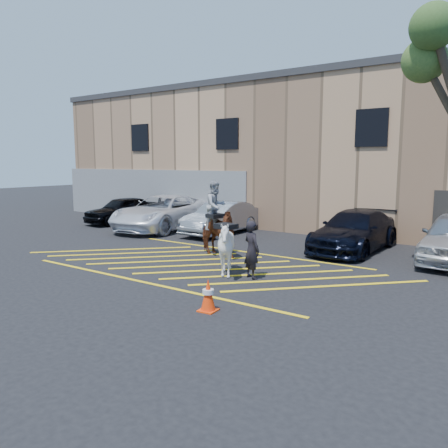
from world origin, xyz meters
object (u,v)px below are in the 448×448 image
Objects in this scene: traffic_cone at (208,295)px; handler at (252,250)px; car_white_pickup at (163,212)px; mounted_bay at (216,226)px; saddled_white at (226,248)px; car_blue_suv at (354,231)px; car_silver_sedan at (221,218)px; car_black_suv at (123,210)px.

handler is at bearing 102.39° from traffic_cone.
mounted_bay is (5.70, -3.52, 0.23)m from car_white_pickup.
mounted_bay reaches higher than saddled_white.
saddled_white is (1.77, -1.95, -0.24)m from mounted_bay.
traffic_cone is (1.38, -2.70, -0.45)m from saddled_white.
car_blue_suv is 8.44m from traffic_cone.
handler is at bearing -98.70° from car_blue_suv.
saddled_white is at bearing -43.80° from car_white_pickup.
car_silver_sedan is 7.68m from handler.
saddled_white is at bearing -47.77° from mounted_bay.
car_white_pickup is at bearing -7.23° from handler.
car_white_pickup is 6.70m from mounted_bay.
traffic_cone is (8.85, -8.17, -0.46)m from car_white_pickup.
saddled_white is (7.46, -5.46, -0.00)m from car_white_pickup.
saddled_white is 3.07m from traffic_cone.
car_black_suv is 12.76m from handler.
car_silver_sedan reaches higher than car_black_suv.
car_white_pickup is 3.55× the size of saddled_white.
car_blue_suv is 5.64m from handler.
handler reaches higher than saddled_white.
car_black_suv is at bearing -178.11° from car_blue_suv.
handler is (8.21, -5.29, -0.01)m from car_white_pickup.
saddled_white reaches higher than traffic_cone.
handler is at bearing -35.12° from mounted_bay.
mounted_bay reaches higher than traffic_cone.
car_blue_suv is 1.93× the size of mounted_bay.
handler is 2.98m from traffic_cone.
handler is (5.09, -5.76, 0.09)m from car_silver_sedan.
car_black_suv is at bearing 151.47° from saddled_white.
car_white_pickup is 1.17× the size of car_blue_suv.
car_white_pickup is at bearing -176.11° from car_blue_suv.
handler is 0.98× the size of saddled_white.
handler is at bearing -19.58° from car_black_suv.
car_blue_suv is at bearing 72.24° from saddled_white.
handler is at bearing -40.36° from car_white_pickup.
car_black_suv is at bearing 156.59° from mounted_bay.
handler is 0.62× the size of mounted_bay.
car_blue_suv is (6.17, -0.22, 0.00)m from car_silver_sedan.
car_black_suv is 2.54× the size of handler.
car_black_suv is 0.94× the size of car_silver_sedan.
car_black_suv reaches higher than traffic_cone.
handler is at bearing -48.49° from car_silver_sedan.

